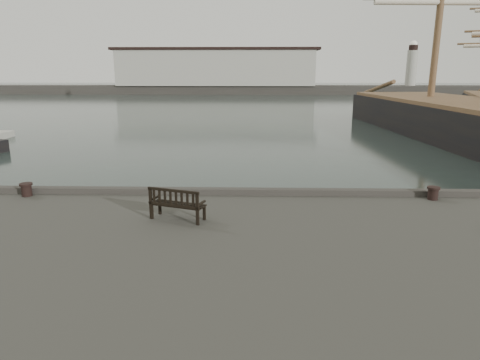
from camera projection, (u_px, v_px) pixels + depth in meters
The scene contains 5 objects.
ground at pixel (231, 240), 13.58m from camera, with size 400.00×400.00×0.00m, color black.
breakwater at pixel (230, 76), 101.78m from camera, with size 140.00×9.50×12.20m.
bench at pixel (177, 210), 10.76m from camera, with size 1.49×0.92×0.81m.
bollard_left at pixel (26, 190), 12.83m from camera, with size 0.37×0.37×0.39m, color black.
bollard_right at pixel (433, 193), 12.47m from camera, with size 0.36×0.36×0.38m, color black.
Camera 1 is at (0.64, -12.68, 5.19)m, focal length 32.00 mm.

